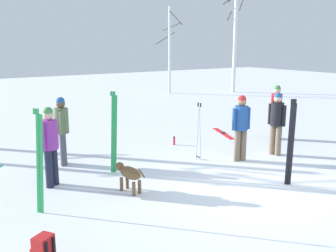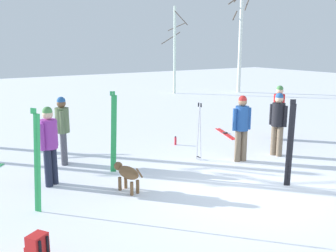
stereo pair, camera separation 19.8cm
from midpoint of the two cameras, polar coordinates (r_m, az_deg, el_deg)
ground_plane at (r=8.36m, az=13.30°, el=-9.16°), size 60.00×60.00×0.00m
person_0 at (r=9.97m, az=11.43°, el=0.28°), size 0.51×0.34×1.72m
person_1 at (r=8.45m, az=-16.56°, el=-2.14°), size 0.44×0.34×1.72m
person_2 at (r=9.86m, az=-14.81°, el=-0.01°), size 0.34×0.50×1.72m
person_3 at (r=10.72m, az=16.50°, el=0.84°), size 0.34×0.51×1.72m
person_4 at (r=12.55m, az=16.52°, el=2.45°), size 0.52×0.34×1.72m
dog at (r=7.97m, az=-5.38°, el=-7.00°), size 0.34×0.89×0.57m
ski_pair_planted_0 at (r=8.51m, az=18.30°, el=-2.50°), size 0.13×0.10×1.87m
ski_pair_planted_1 at (r=9.04m, az=-7.45°, el=-0.96°), size 0.20×0.08×1.93m
ski_pair_planted_2 at (r=7.15m, az=-18.08°, el=-5.07°), size 0.16×0.21×1.91m
ski_pair_lying_1 at (r=13.10m, az=8.94°, el=-1.12°), size 0.75×1.62×0.05m
ski_poles_0 at (r=9.96m, az=5.24°, el=-0.58°), size 0.07×0.21×1.51m
backpack_0 at (r=5.82m, az=-17.85°, el=-17.04°), size 0.33×0.34×0.44m
water_bottle_0 at (r=11.55m, az=1.61°, el=-2.21°), size 0.07×0.07×0.26m
birch_tree_2 at (r=23.29m, az=1.26°, el=11.39°), size 1.32×1.45×5.10m
birch_tree_3 at (r=24.21m, az=10.94°, el=13.34°), size 1.24×1.19×6.68m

